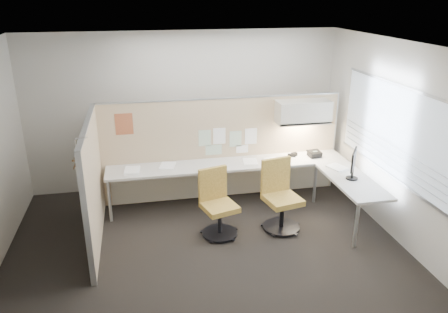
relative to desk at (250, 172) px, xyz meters
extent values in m
cube|color=black|center=(-0.93, -1.13, -0.61)|extent=(5.50, 4.50, 0.01)
cube|color=white|center=(-0.93, -1.13, 2.20)|extent=(5.50, 4.50, 0.01)
cube|color=beige|center=(-0.93, 1.12, 0.80)|extent=(5.50, 0.02, 2.80)
cube|color=beige|center=(-0.93, -3.38, 0.80)|extent=(5.50, 0.02, 2.80)
cube|color=beige|center=(1.82, -1.13, 0.80)|extent=(0.02, 4.50, 2.80)
cube|color=#A8B6C3|center=(1.79, -1.13, 0.95)|extent=(0.01, 2.80, 1.30)
cube|color=beige|center=(-0.38, 0.47, 0.27)|extent=(4.10, 0.06, 1.75)
cube|color=beige|center=(-2.43, -0.63, 0.27)|extent=(0.06, 2.20, 1.75)
cube|color=beige|center=(-0.33, 0.14, 0.11)|extent=(4.00, 0.60, 0.04)
cube|color=beige|center=(1.37, -0.89, 0.11)|extent=(0.60, 1.47, 0.04)
cube|color=beige|center=(-0.33, 0.41, -0.26)|extent=(3.90, 0.02, 0.64)
cylinder|color=#A5A8AA|center=(-2.28, -0.11, -0.26)|extent=(0.05, 0.05, 0.69)
cylinder|color=#A5A8AA|center=(1.12, -1.58, -0.26)|extent=(0.05, 0.05, 0.69)
cylinder|color=#A5A8AA|center=(1.12, -0.11, -0.26)|extent=(0.05, 0.05, 0.69)
cube|color=beige|center=(0.97, 0.26, 0.91)|extent=(0.90, 0.36, 0.38)
cube|color=#FFEABF|center=(0.97, 0.26, 0.70)|extent=(0.60, 0.06, 0.02)
cube|color=#8CBF8C|center=(-0.68, 0.44, 0.50)|extent=(0.21, 0.00, 0.28)
cube|color=white|center=(-0.43, 0.44, 0.52)|extent=(0.21, 0.00, 0.28)
cube|color=#8CBF8C|center=(-0.15, 0.44, 0.45)|extent=(0.21, 0.00, 0.28)
cube|color=white|center=(0.12, 0.44, 0.48)|extent=(0.21, 0.00, 0.28)
cube|color=#8CBF8C|center=(-0.53, 0.44, 0.28)|extent=(0.28, 0.00, 0.18)
cube|color=white|center=(-0.03, 0.44, 0.26)|extent=(0.21, 0.00, 0.14)
cube|color=orange|center=(-1.98, 0.44, 0.82)|extent=(0.28, 0.00, 0.35)
cylinder|color=black|center=(-0.68, -0.86, -0.57)|extent=(0.52, 0.52, 0.03)
cylinder|color=black|center=(-0.68, -0.86, -0.37)|extent=(0.06, 0.06, 0.40)
cube|color=#E9BE56|center=(-0.68, -0.86, -0.14)|extent=(0.57, 0.57, 0.08)
cube|color=#E9BE56|center=(-0.74, -0.65, 0.15)|extent=(0.44, 0.18, 0.50)
cylinder|color=black|center=(0.28, -0.87, -0.57)|extent=(0.56, 0.56, 0.03)
cylinder|color=black|center=(0.28, -0.87, -0.35)|extent=(0.06, 0.06, 0.43)
cube|color=#E9BE56|center=(0.28, -0.87, -0.11)|extent=(0.58, 0.58, 0.09)
cube|color=#E9BE56|center=(0.23, -0.64, 0.20)|extent=(0.48, 0.16, 0.54)
cylinder|color=black|center=(1.37, -0.86, 0.14)|extent=(0.18, 0.18, 0.02)
cylinder|color=black|center=(1.37, -0.86, 0.22)|extent=(0.04, 0.04, 0.16)
cube|color=black|center=(1.37, -0.86, 0.45)|extent=(0.26, 0.38, 0.29)
cube|color=black|center=(1.37, -0.86, 0.45)|extent=(0.22, 0.33, 0.25)
cube|color=black|center=(1.18, 0.15, 0.18)|extent=(0.22, 0.22, 0.12)
cylinder|color=black|center=(1.09, 0.17, 0.21)|extent=(0.06, 0.17, 0.04)
cube|color=black|center=(0.80, 0.23, 0.15)|extent=(0.14, 0.09, 0.05)
cube|color=black|center=(0.85, 0.26, 0.16)|extent=(0.11, 0.09, 0.06)
cube|color=silver|center=(-2.43, -1.28, 1.17)|extent=(0.14, 0.02, 0.02)
cylinder|color=silver|center=(-2.50, -1.28, 1.09)|extent=(0.02, 0.02, 0.14)
cube|color=#AD7F4C|center=(-2.50, -1.28, 0.96)|extent=(0.02, 0.46, 0.12)
cube|color=#AD7F4C|center=(-2.53, -1.25, 0.92)|extent=(0.02, 0.46, 0.12)
cube|color=#A1A1AB|center=(-2.51, -1.33, 0.31)|extent=(0.01, 0.07, 1.14)
cube|color=white|center=(-1.91, 0.11, 0.15)|extent=(0.26, 0.32, 0.04)
cube|color=white|center=(-1.34, 0.22, 0.14)|extent=(0.30, 0.35, 0.02)
cube|color=white|center=(0.04, 0.14, 0.13)|extent=(0.27, 0.33, 0.01)
cube|color=white|center=(0.40, 0.07, 0.14)|extent=(0.26, 0.32, 0.03)
cube|color=white|center=(1.34, -0.41, 0.14)|extent=(0.32, 0.36, 0.02)
camera|label=1|loc=(-1.75, -6.43, 2.81)|focal=35.00mm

